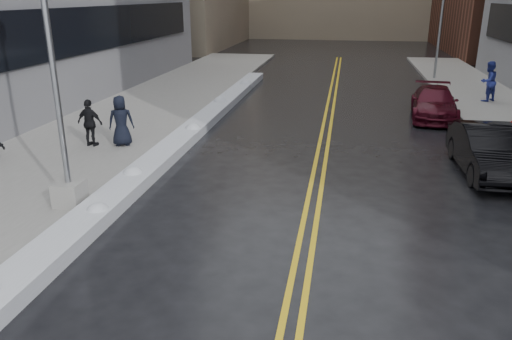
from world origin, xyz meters
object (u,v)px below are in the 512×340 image
at_px(pedestrian_d, 90,123).
at_px(car_maroon, 434,103).
at_px(pedestrian_c, 121,121).
at_px(pedestrian_east, 488,81).
at_px(car_black, 488,151).
at_px(traffic_signal, 441,23).
at_px(lamppost, 59,109).

xyz_separation_m(pedestrian_d, car_maroon, (12.13, 6.93, -0.30)).
xyz_separation_m(pedestrian_c, car_maroon, (11.14, 6.68, -0.35)).
bearing_deg(pedestrian_east, car_black, 38.95).
height_order(traffic_signal, pedestrian_d, traffic_signal).
xyz_separation_m(pedestrian_c, car_black, (11.58, -0.44, -0.29)).
distance_m(lamppost, pedestrian_c, 5.36).
distance_m(pedestrian_d, pedestrian_east, 18.28).
height_order(lamppost, traffic_signal, lamppost).
relative_size(pedestrian_east, car_black, 0.44).
relative_size(pedestrian_c, car_maroon, 0.38).
distance_m(pedestrian_d, car_maroon, 13.97).
bearing_deg(pedestrian_c, car_black, 157.07).
bearing_deg(traffic_signal, lamppost, -118.21).
distance_m(car_black, car_maroon, 7.13).
height_order(pedestrian_d, pedestrian_east, pedestrian_east).
bearing_deg(pedestrian_c, traffic_signal, -147.67).
xyz_separation_m(pedestrian_d, car_black, (12.57, -0.18, -0.23)).
height_order(traffic_signal, pedestrian_c, traffic_signal).
distance_m(traffic_signal, car_black, 17.63).
xyz_separation_m(lamppost, car_black, (10.65, 4.62, -1.82)).
bearing_deg(pedestrian_east, lamppost, 11.31).
bearing_deg(pedestrian_d, traffic_signal, -120.84).
xyz_separation_m(traffic_signal, pedestrian_d, (-13.72, -17.20, -2.46)).
relative_size(pedestrian_c, car_black, 0.39).
height_order(pedestrian_c, pedestrian_east, pedestrian_east).
bearing_deg(pedestrian_c, pedestrian_east, -165.11).
height_order(pedestrian_c, car_black, pedestrian_c).
bearing_deg(traffic_signal, pedestrian_east, -78.91).
bearing_deg(pedestrian_d, car_black, -173.10).
bearing_deg(traffic_signal, pedestrian_d, -128.58).
relative_size(pedestrian_d, pedestrian_east, 0.84).
height_order(pedestrian_east, car_maroon, pedestrian_east).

